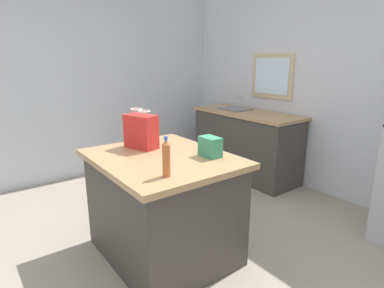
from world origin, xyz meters
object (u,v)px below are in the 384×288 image
object	(u,v)px
kitchen_island	(163,206)
small_box	(210,147)
shopping_bag	(141,131)
bottle	(166,158)

from	to	relation	value
kitchen_island	small_box	bearing A→B (deg)	51.82
kitchen_island	shopping_bag	size ratio (longest dim) A/B	3.54
shopping_bag	small_box	xyz separation A→B (m)	(0.55, 0.32, -0.07)
kitchen_island	small_box	world-z (taller)	small_box
kitchen_island	bottle	xyz separation A→B (m)	(0.41, -0.21, 0.56)
small_box	bottle	distance (m)	0.54
bottle	kitchen_island	bearing A→B (deg)	152.39
kitchen_island	small_box	size ratio (longest dim) A/B	6.76
small_box	shopping_bag	bearing A→B (deg)	-149.82
bottle	shopping_bag	bearing A→B (deg)	164.60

